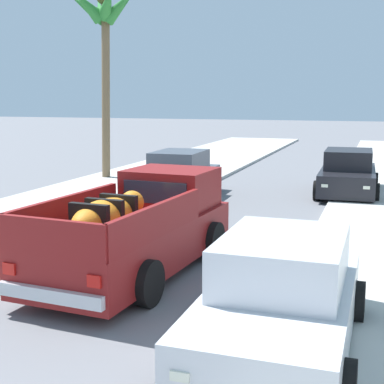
{
  "coord_description": "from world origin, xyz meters",
  "views": [
    {
      "loc": [
        3.71,
        -1.38,
        3.29
      ],
      "look_at": [
        -0.22,
        10.27,
        1.2
      ],
      "focal_mm": 52.32,
      "sensor_mm": 36.0,
      "label": 1
    }
  ],
  "objects_px": {
    "car_right_near": "(179,176)",
    "car_left_mid": "(281,299)",
    "pickup_truck": "(139,230)",
    "car_left_near": "(348,174)",
    "palm_tree_right_fore": "(104,22)"
  },
  "relations": [
    {
      "from": "car_right_near",
      "to": "pickup_truck",
      "type": "bearing_deg",
      "value": -75.38
    },
    {
      "from": "palm_tree_right_fore",
      "to": "car_right_near",
      "type": "bearing_deg",
      "value": -35.87
    },
    {
      "from": "car_right_near",
      "to": "car_left_mid",
      "type": "relative_size",
      "value": 1.01
    },
    {
      "from": "car_right_near",
      "to": "palm_tree_right_fore",
      "type": "xyz_separation_m",
      "value": [
        -4.19,
        3.03,
        5.45
      ]
    },
    {
      "from": "car_left_near",
      "to": "car_right_near",
      "type": "relative_size",
      "value": 1.0
    },
    {
      "from": "car_left_near",
      "to": "car_left_mid",
      "type": "relative_size",
      "value": 1.01
    },
    {
      "from": "car_right_near",
      "to": "car_left_near",
      "type": "bearing_deg",
      "value": 23.34
    },
    {
      "from": "car_left_near",
      "to": "palm_tree_right_fore",
      "type": "distance_m",
      "value": 10.95
    },
    {
      "from": "car_right_near",
      "to": "car_left_mid",
      "type": "height_order",
      "value": "same"
    },
    {
      "from": "car_left_mid",
      "to": "palm_tree_right_fore",
      "type": "height_order",
      "value": "palm_tree_right_fore"
    },
    {
      "from": "car_left_near",
      "to": "car_right_near",
      "type": "height_order",
      "value": "same"
    },
    {
      "from": "car_left_near",
      "to": "pickup_truck",
      "type": "bearing_deg",
      "value": -107.94
    },
    {
      "from": "pickup_truck",
      "to": "car_left_mid",
      "type": "relative_size",
      "value": 1.25
    },
    {
      "from": "palm_tree_right_fore",
      "to": "car_left_mid",
      "type": "bearing_deg",
      "value": -54.99
    },
    {
      "from": "car_left_near",
      "to": "car_left_mid",
      "type": "bearing_deg",
      "value": -90.51
    }
  ]
}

